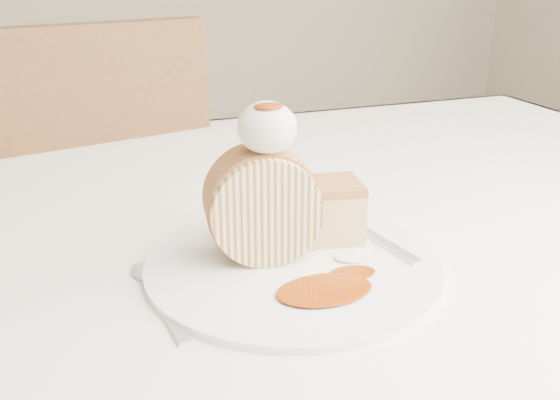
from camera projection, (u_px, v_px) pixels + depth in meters
name	position (u px, v px, depth m)	size (l,w,h in m)	color
table	(275.00, 270.00, 0.80)	(1.40, 0.90, 0.75)	white
chair_far	(80.00, 236.00, 1.19)	(0.53, 0.53, 0.94)	brown
plate	(293.00, 265.00, 0.62)	(0.29, 0.29, 0.01)	white
roulade_slice	(263.00, 205.00, 0.61)	(0.11, 0.11, 0.06)	#F8E6AC
cake_chunk	(329.00, 214.00, 0.66)	(0.06, 0.06, 0.05)	#AD7641
whipped_cream	(267.00, 128.00, 0.58)	(0.06, 0.06, 0.05)	white
caramel_drizzle	(269.00, 100.00, 0.56)	(0.03, 0.02, 0.01)	#832F05
caramel_pool	(324.00, 290.00, 0.56)	(0.09, 0.06, 0.00)	#832F05
fork	(379.00, 239.00, 0.66)	(0.02, 0.17, 0.00)	silver
spoon	(166.00, 309.00, 0.54)	(0.02, 0.14, 0.00)	silver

